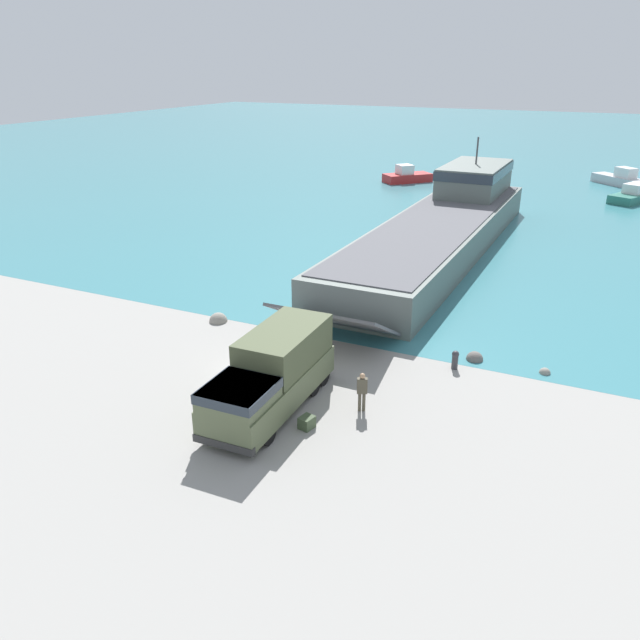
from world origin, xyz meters
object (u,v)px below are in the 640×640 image
soldier_on_ramp (362,389)px  mooring_bollard (455,359)px  moored_boat_a (636,195)px  moored_boat_c (407,176)px  landing_craft (445,222)px  moored_boat_b (621,180)px  military_truck (272,374)px  cargo_crate (307,422)px

soldier_on_ramp → mooring_bollard: bearing=130.9°
moored_boat_a → moored_boat_c: (-25.82, 0.39, 0.07)m
landing_craft → moored_boat_a: size_ratio=4.79×
landing_craft → soldier_on_ramp: (3.76, -27.45, -0.82)m
moored_boat_b → mooring_bollard: (-6.04, -56.56, -0.22)m
moored_boat_b → soldier_on_ramp: bearing=-144.7°
moored_boat_a → military_truck: bearing=-78.4°
military_truck → cargo_crate: 2.62m
moored_boat_a → moored_boat_b: (-1.66, 9.00, 0.11)m
moored_boat_b → landing_craft: bearing=-156.5°
cargo_crate → landing_craft: bearing=94.3°
moored_boat_a → moored_boat_b: moored_boat_b is taller
landing_craft → moored_boat_c: landing_craft is taller
military_truck → moored_boat_b: bearing=167.7°
landing_craft → mooring_bollard: size_ratio=40.46×
military_truck → moored_boat_b: (12.24, 63.58, -0.88)m
landing_craft → moored_boat_a: 29.39m
moored_boat_a → moored_boat_c: 25.82m
military_truck → moored_boat_b: military_truck is taller
moored_boat_b → military_truck: bearing=-147.7°
soldier_on_ramp → military_truck: bearing=-93.4°
moored_boat_c → mooring_bollard: 51.26m
military_truck → cargo_crate: military_truck is taller
military_truck → moored_boat_c: (-11.92, 54.97, -0.91)m
moored_boat_c → cargo_crate: size_ratio=9.72×
mooring_bollard → cargo_crate: (-4.14, -7.87, -0.26)m
landing_craft → moored_boat_c: bearing=114.6°
military_truck → soldier_on_ramp: bearing=109.5°
moored_boat_b → cargo_crate: 65.24m
landing_craft → moored_boat_a: landing_craft is taller
landing_craft → military_truck: 28.82m
cargo_crate → moored_boat_c: bearing=104.1°
landing_craft → military_truck: bearing=-89.3°
cargo_crate → moored_boat_b: bearing=81.0°
soldier_on_ramp → moored_boat_b: (8.66, 62.21, -0.31)m
military_truck → moored_boat_b: size_ratio=1.14×
moored_boat_b → moored_boat_c: bearing=152.8°
moored_boat_c → mooring_bollard: moored_boat_c is taller
landing_craft → cargo_crate: bearing=-85.3°
military_truck → mooring_bollard: size_ratio=8.25×
soldier_on_ramp → moored_boat_b: bearing=147.8°
moored_boat_b → moored_boat_c: moored_boat_b is taller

